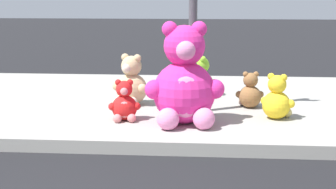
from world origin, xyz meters
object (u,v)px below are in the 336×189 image
(plush_pink_large, at_px, (184,84))
(plush_lavender, at_px, (186,88))
(plush_lime, at_px, (200,80))
(plush_tan, at_px, (131,85))
(plush_red, at_px, (124,104))
(plush_yellow, at_px, (277,101))
(plush_brown, at_px, (250,93))

(plush_pink_large, xyz_separation_m, plush_lavender, (-0.03, 1.17, -0.28))
(plush_lime, bearing_deg, plush_tan, -144.91)
(plush_lime, bearing_deg, plush_lavender, -110.49)
(plush_lavender, relative_size, plush_red, 1.05)
(plush_lime, bearing_deg, plush_yellow, -53.20)
(plush_yellow, distance_m, plush_lime, 1.66)
(plush_brown, relative_size, plush_lime, 0.81)
(plush_pink_large, xyz_separation_m, plush_yellow, (1.15, 0.35, -0.26))
(plush_pink_large, height_order, plush_red, plush_pink_large)
(plush_yellow, xyz_separation_m, plush_red, (-1.90, -0.24, -0.02))
(plush_pink_large, bearing_deg, plush_brown, 47.77)
(plush_lavender, bearing_deg, plush_lime, 69.51)
(plush_pink_large, xyz_separation_m, plush_red, (-0.75, 0.10, -0.29))
(plush_yellow, distance_m, plush_lavender, 1.44)
(plush_yellow, bearing_deg, plush_pink_large, -163.20)
(plush_brown, distance_m, plush_tan, 1.67)
(plush_tan, bearing_deg, plush_lavender, 12.04)
(plush_brown, bearing_deg, plush_lavender, 166.43)
(plush_pink_large, height_order, plush_tan, plush_pink_large)
(plush_pink_large, xyz_separation_m, plush_brown, (0.86, 0.95, -0.29))
(plush_lavender, height_order, plush_red, plush_lavender)
(plush_tan, bearing_deg, plush_yellow, -18.56)
(plush_tan, xyz_separation_m, plush_lime, (0.96, 0.67, -0.04))
(plush_lavender, bearing_deg, plush_brown, -13.57)
(plush_yellow, xyz_separation_m, plush_lime, (-0.99, 1.33, 0.02))
(plush_brown, distance_m, plush_lavender, 0.92)
(plush_pink_large, bearing_deg, plush_tan, 128.66)
(plush_brown, distance_m, plush_red, 1.82)
(plush_yellow, height_order, plush_lime, plush_lime)
(plush_lavender, distance_m, plush_lime, 0.54)
(plush_lavender, distance_m, plush_tan, 0.79)
(plush_brown, bearing_deg, plush_yellow, -64.48)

